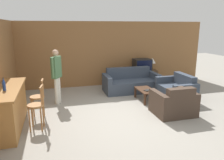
% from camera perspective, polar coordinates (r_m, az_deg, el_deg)
% --- Properties ---
extents(ground_plane, '(24.00, 24.00, 0.00)m').
position_cam_1_polar(ground_plane, '(6.04, 3.06, -9.61)').
color(ground_plane, gray).
extents(wall_back, '(9.40, 0.08, 2.60)m').
position_cam_1_polar(wall_back, '(8.96, -3.85, 6.75)').
color(wall_back, olive).
rests_on(wall_back, ground_plane).
extents(wall_left, '(0.08, 8.47, 2.60)m').
position_cam_1_polar(wall_left, '(6.72, -26.98, 2.90)').
color(wall_left, olive).
rests_on(wall_left, ground_plane).
extents(bar_counter, '(0.55, 2.15, 1.00)m').
position_cam_1_polar(bar_counter, '(5.82, -24.91, -6.53)').
color(bar_counter, '#A87038').
rests_on(bar_counter, ground_plane).
extents(bar_chair_near, '(0.42, 0.42, 1.07)m').
position_cam_1_polar(bar_chair_near, '(5.45, -19.13, -6.91)').
color(bar_chair_near, '#996638').
rests_on(bar_chair_near, ground_plane).
extents(bar_chair_mid, '(0.40, 0.40, 1.07)m').
position_cam_1_polar(bar_chair_mid, '(6.06, -18.78, -4.81)').
color(bar_chair_mid, '#996638').
rests_on(bar_chair_mid, ground_plane).
extents(couch_far, '(2.03, 0.95, 0.87)m').
position_cam_1_polar(couch_far, '(8.30, 4.87, -0.84)').
color(couch_far, '#384251').
rests_on(couch_far, ground_plane).
extents(armchair_near, '(1.08, 0.91, 0.84)m').
position_cam_1_polar(armchair_near, '(6.33, 15.86, -6.02)').
color(armchair_near, '#423328').
rests_on(armchair_near, ground_plane).
extents(loveseat_right, '(0.88, 1.37, 0.83)m').
position_cam_1_polar(loveseat_right, '(7.70, 16.48, -2.54)').
color(loveseat_right, '#384251').
rests_on(loveseat_right, ground_plane).
extents(coffee_table, '(0.50, 0.90, 0.38)m').
position_cam_1_polar(coffee_table, '(7.28, 8.85, -2.93)').
color(coffee_table, '#472D1E').
rests_on(coffee_table, ground_plane).
extents(tv_unit, '(1.25, 0.56, 0.62)m').
position_cam_1_polar(tv_unit, '(9.32, 7.75, 0.74)').
color(tv_unit, '#513823').
rests_on(tv_unit, ground_plane).
extents(tv, '(0.71, 0.52, 0.47)m').
position_cam_1_polar(tv, '(9.21, 7.87, 4.03)').
color(tv, black).
rests_on(tv, tv_unit).
extents(bottle, '(0.07, 0.07, 0.30)m').
position_cam_1_polar(bottle, '(5.44, -26.40, -1.13)').
color(bottle, '#234293').
rests_on(bottle, bar_counter).
extents(book_on_table, '(0.25, 0.22, 0.02)m').
position_cam_1_polar(book_on_table, '(7.13, 9.21, -2.67)').
color(book_on_table, black).
rests_on(book_on_table, coffee_table).
extents(table_lamp, '(0.28, 0.28, 0.50)m').
position_cam_1_polar(table_lamp, '(9.39, 10.50, 4.94)').
color(table_lamp, brown).
rests_on(table_lamp, tv_unit).
extents(person_by_window, '(0.33, 0.44, 1.72)m').
position_cam_1_polar(person_by_window, '(6.99, -14.27, 1.73)').
color(person_by_window, silver).
rests_on(person_by_window, ground_plane).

